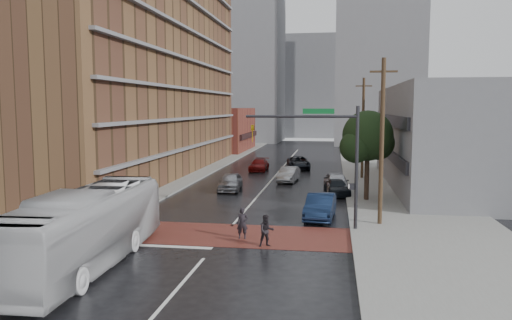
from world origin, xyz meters
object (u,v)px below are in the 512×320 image
at_px(car_travel_b, 289,174).
at_px(pedestrian_b, 266,231).
at_px(transit_bus, 85,228).
at_px(pedestrian_a, 242,223).
at_px(suv_travel, 298,163).
at_px(car_parked_far, 336,182).
at_px(car_parked_mid, 337,187).
at_px(car_parked_near, 320,206).
at_px(car_travel_c, 259,165).
at_px(car_travel_a, 230,182).

bearing_deg(car_travel_b, pedestrian_b, -80.99).
bearing_deg(transit_bus, pedestrian_a, 40.95).
relative_size(transit_bus, pedestrian_a, 7.35).
height_order(suv_travel, car_parked_far, car_parked_far).
bearing_deg(car_parked_far, transit_bus, -123.18).
xyz_separation_m(pedestrian_b, car_travel_b, (-0.91, 22.49, -0.10)).
bearing_deg(transit_bus, car_parked_mid, 58.86).
xyz_separation_m(car_travel_b, car_parked_near, (3.46, -15.54, 0.08)).
bearing_deg(transit_bus, car_travel_b, 73.66).
distance_m(suv_travel, car_parked_far, 15.75).
relative_size(car_parked_near, car_parked_far, 1.01).
xyz_separation_m(transit_bus, car_travel_b, (6.65, 26.91, -1.02)).
bearing_deg(pedestrian_b, car_parked_far, 58.28).
height_order(pedestrian_a, car_travel_b, pedestrian_a).
height_order(car_travel_c, car_parked_near, car_parked_near).
xyz_separation_m(car_travel_a, suv_travel, (4.71, 15.93, -0.04)).
bearing_deg(car_travel_c, pedestrian_a, -82.29).
bearing_deg(car_travel_b, suv_travel, 95.46).
bearing_deg(pedestrian_a, car_parked_far, 66.38).
distance_m(car_travel_b, car_travel_c, 8.89).
bearing_deg(car_parked_near, car_travel_a, 133.52).
height_order(transit_bus, car_parked_far, transit_bus).
relative_size(pedestrian_a, pedestrian_b, 1.03).
bearing_deg(pedestrian_a, car_travel_b, 82.31).
bearing_deg(car_parked_near, car_travel_c, 112.16).
bearing_deg(car_parked_mid, car_travel_b, 115.26).
bearing_deg(car_travel_a, pedestrian_b, -75.64).
relative_size(pedestrian_a, car_travel_c, 0.37).
bearing_deg(car_parked_mid, pedestrian_a, -119.30).
bearing_deg(pedestrian_a, car_travel_c, 90.68).
height_order(pedestrian_a, car_parked_mid, pedestrian_a).
bearing_deg(pedestrian_b, suv_travel, 71.14).
height_order(suv_travel, car_parked_near, car_parked_near).
distance_m(pedestrian_a, suv_travel, 31.34).
bearing_deg(pedestrian_b, transit_bus, -169.78).
xyz_separation_m(car_travel_b, car_travel_c, (-4.05, 7.92, -0.06)).
bearing_deg(suv_travel, car_parked_near, -92.07).
bearing_deg(car_travel_a, car_travel_b, 48.55).
height_order(car_travel_a, car_travel_c, car_travel_a).
height_order(car_travel_b, car_travel_c, car_travel_b).
distance_m(car_travel_a, car_travel_b, 7.31).
xyz_separation_m(car_travel_a, car_travel_b, (4.49, 5.77, -0.05)).
distance_m(pedestrian_b, car_travel_b, 22.51).
height_order(car_travel_c, car_parked_far, car_parked_far).
height_order(car_travel_b, car_parked_far, car_parked_far).
height_order(pedestrian_b, car_parked_far, pedestrian_b).
xyz_separation_m(car_travel_a, car_travel_c, (0.44, 13.68, -0.11)).
distance_m(transit_bus, car_travel_b, 27.74).
distance_m(transit_bus, car_parked_mid, 23.38).
distance_m(pedestrian_a, car_travel_a, 15.89).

